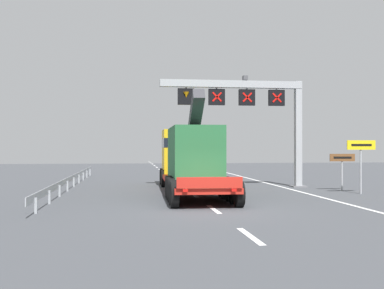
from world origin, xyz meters
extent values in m
plane|color=#424449|center=(0.00, 0.00, 0.00)|extent=(112.00, 112.00, 0.00)
cube|color=silver|center=(0.04, -6.00, 0.01)|extent=(0.20, 2.60, 0.01)
cube|color=silver|center=(0.04, -0.12, 0.01)|extent=(0.20, 2.60, 0.01)
cube|color=silver|center=(0.04, 5.76, 0.01)|extent=(0.20, 2.60, 0.01)
cube|color=silver|center=(0.04, 11.64, 0.01)|extent=(0.20, 2.60, 0.01)
cube|color=silver|center=(0.04, 17.52, 0.01)|extent=(0.20, 2.60, 0.01)
cube|color=silver|center=(0.04, 23.41, 0.01)|extent=(0.20, 2.60, 0.01)
cube|color=silver|center=(0.04, 29.29, 0.01)|extent=(0.20, 2.60, 0.01)
cube|color=silver|center=(0.04, 35.17, 0.01)|extent=(0.20, 2.60, 0.01)
cube|color=silver|center=(0.04, 41.05, 0.01)|extent=(0.20, 2.60, 0.01)
cube|color=silver|center=(0.04, 46.93, 0.01)|extent=(0.20, 2.60, 0.01)
cube|color=silver|center=(0.04, 52.81, 0.01)|extent=(0.20, 2.60, 0.01)
cube|color=silver|center=(0.04, 58.69, 0.01)|extent=(0.20, 2.60, 0.01)
cube|color=silver|center=(0.04, 64.57, 0.01)|extent=(0.20, 2.60, 0.01)
cube|color=silver|center=(6.20, 12.00, 0.01)|extent=(0.20, 63.00, 0.01)
cube|color=#9EA0A5|center=(7.27, 10.02, 3.35)|extent=(0.40, 0.40, 6.71)
cube|color=slate|center=(7.27, 10.02, 0.04)|extent=(0.90, 0.90, 0.08)
cube|color=#9EA0A5|center=(2.98, 10.02, 6.46)|extent=(8.98, 0.44, 0.44)
cube|color=#4C4C51|center=(3.83, 10.02, 6.86)|extent=(0.28, 0.40, 0.28)
cube|color=black|center=(5.86, 10.02, 5.64)|extent=(1.01, 0.24, 1.00)
cube|color=#9EA0A5|center=(5.86, 10.02, 6.19)|extent=(0.08, 0.08, 0.16)
cube|color=red|center=(5.86, 9.89, 5.64)|extent=(0.62, 0.02, 0.62)
cube|color=red|center=(5.86, 9.89, 5.64)|extent=(0.62, 0.02, 0.62)
cube|color=black|center=(3.94, 10.02, 5.64)|extent=(1.01, 0.24, 1.00)
cube|color=#9EA0A5|center=(3.94, 10.02, 6.19)|extent=(0.08, 0.08, 0.16)
cube|color=red|center=(3.94, 9.89, 5.64)|extent=(0.62, 0.02, 0.62)
cube|color=red|center=(3.94, 9.89, 5.64)|extent=(0.62, 0.02, 0.62)
cube|color=black|center=(2.02, 10.02, 5.64)|extent=(1.01, 0.24, 1.00)
cube|color=#9EA0A5|center=(2.02, 10.02, 6.19)|extent=(0.08, 0.08, 0.16)
cube|color=red|center=(2.02, 9.89, 5.64)|extent=(0.62, 0.02, 0.62)
cube|color=red|center=(2.02, 9.89, 5.64)|extent=(0.62, 0.02, 0.62)
cube|color=black|center=(0.10, 10.02, 5.64)|extent=(1.01, 0.24, 1.00)
cube|color=#9EA0A5|center=(0.10, 10.02, 6.19)|extent=(0.08, 0.08, 0.16)
cone|color=orange|center=(0.10, 9.89, 5.74)|extent=(0.37, 0.37, 0.35)
cube|color=red|center=(-0.04, 4.94, 0.73)|extent=(3.03, 10.46, 0.24)
cube|color=red|center=(-0.16, -0.34, 1.10)|extent=(2.66, 0.14, 0.44)
cylinder|color=black|center=(-1.49, 0.47, 0.55)|extent=(0.34, 1.11, 1.10)
cylinder|color=black|center=(1.21, 0.41, 0.55)|extent=(0.34, 1.11, 1.10)
cylinder|color=black|center=(-1.47, 1.52, 0.55)|extent=(0.34, 1.11, 1.10)
cylinder|color=black|center=(1.23, 1.46, 0.55)|extent=(0.34, 1.11, 1.10)
cylinder|color=black|center=(-1.45, 2.57, 0.55)|extent=(0.34, 1.11, 1.10)
cylinder|color=black|center=(1.25, 2.51, 0.55)|extent=(0.34, 1.11, 1.10)
cylinder|color=black|center=(-1.42, 3.62, 0.55)|extent=(0.34, 1.11, 1.10)
cylinder|color=black|center=(1.28, 3.56, 0.55)|extent=(0.34, 1.11, 1.10)
cylinder|color=black|center=(-1.40, 4.67, 0.55)|extent=(0.34, 1.11, 1.10)
cylinder|color=black|center=(1.30, 4.61, 0.55)|extent=(0.34, 1.11, 1.10)
cube|color=gold|center=(0.11, 12.03, 2.10)|extent=(2.65, 3.26, 3.10)
cube|color=black|center=(0.11, 12.03, 2.80)|extent=(2.67, 3.28, 0.60)
cylinder|color=black|center=(-1.15, 12.94, 0.55)|extent=(0.36, 1.11, 1.10)
cylinder|color=black|center=(1.42, 12.89, 0.55)|extent=(0.36, 1.11, 1.10)
cylinder|color=black|center=(-1.20, 10.94, 0.55)|extent=(0.36, 1.11, 1.10)
cylinder|color=black|center=(1.38, 10.89, 0.55)|extent=(0.36, 1.11, 1.10)
cube|color=#236638|center=(-0.04, 5.34, 2.20)|extent=(2.51, 5.77, 2.70)
cube|color=#2D2D33|center=(-0.05, 4.48, 4.15)|extent=(0.63, 2.95, 2.29)
cube|color=red|center=(-1.14, -0.36, 0.80)|extent=(0.20, 0.06, 0.12)
cube|color=red|center=(0.82, -0.40, 0.80)|extent=(0.20, 0.06, 0.12)
cylinder|color=#9EA0A5|center=(9.04, 5.22, 1.44)|extent=(0.10, 0.10, 2.89)
cube|color=yellow|center=(9.04, 5.16, 2.64)|extent=(1.60, 0.06, 0.50)
cube|color=black|center=(9.04, 5.13, 2.64)|extent=(1.15, 0.01, 0.12)
cylinder|color=#9EA0A5|center=(8.88, 7.18, 1.07)|extent=(0.10, 0.10, 2.14)
cube|color=brown|center=(8.88, 7.12, 1.92)|extent=(1.51, 0.06, 0.43)
cube|color=black|center=(8.88, 7.08, 1.92)|extent=(1.09, 0.01, 0.12)
cube|color=#999EA3|center=(-6.91, 11.86, 0.60)|extent=(0.04, 27.71, 0.32)
cube|color=#999EA3|center=(-6.85, -0.46, 0.30)|extent=(0.10, 0.10, 0.60)
cube|color=#999EA3|center=(-6.85, 2.62, 0.30)|extent=(0.10, 0.10, 0.60)
cube|color=#999EA3|center=(-6.85, 5.70, 0.30)|extent=(0.10, 0.10, 0.60)
cube|color=#999EA3|center=(-6.85, 8.78, 0.30)|extent=(0.10, 0.10, 0.60)
cube|color=#999EA3|center=(-6.85, 11.86, 0.30)|extent=(0.10, 0.10, 0.60)
cube|color=#999EA3|center=(-6.85, 14.93, 0.30)|extent=(0.10, 0.10, 0.60)
cube|color=#999EA3|center=(-6.85, 18.01, 0.30)|extent=(0.10, 0.10, 0.60)
cube|color=#999EA3|center=(-6.85, 21.09, 0.30)|extent=(0.10, 0.10, 0.60)
cube|color=#999EA3|center=(-6.85, 24.17, 0.30)|extent=(0.10, 0.10, 0.60)
camera|label=1|loc=(-3.32, -19.12, 2.50)|focal=44.65mm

